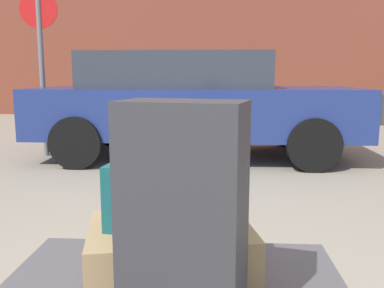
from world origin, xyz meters
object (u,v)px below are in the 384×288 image
object	(u,v)px
no_parking_sign	(41,55)
bollard_kerb_near	(318,110)
parked_car	(192,102)
suitcase_charcoal_front_right	(183,217)
duffel_bag_teal_topmost_pile	(170,195)
suitcase_tan_center	(170,250)

from	to	relation	value
no_parking_sign	bollard_kerb_near	bearing A→B (deg)	40.27
bollard_kerb_near	parked_car	bearing A→B (deg)	-124.07
bollard_kerb_near	suitcase_charcoal_front_right	bearing A→B (deg)	-105.76
bollard_kerb_near	no_parking_sign	xyz separation A→B (m)	(-4.69, -3.97, 1.05)
suitcase_charcoal_front_right	duffel_bag_teal_topmost_pile	distance (m)	0.34
suitcase_tan_center	bollard_kerb_near	size ratio (longest dim) A/B	0.91
duffel_bag_teal_topmost_pile	no_parking_sign	distance (m)	4.75
suitcase_charcoal_front_right	duffel_bag_teal_topmost_pile	size ratio (longest dim) A/B	1.59
suitcase_tan_center	parked_car	size ratio (longest dim) A/B	0.15
suitcase_charcoal_front_right	no_parking_sign	distance (m)	5.07
parked_car	no_parking_sign	world-z (taller)	no_parking_sign
duffel_bag_teal_topmost_pile	no_parking_sign	world-z (taller)	no_parking_sign
no_parking_sign	duffel_bag_teal_topmost_pile	bearing A→B (deg)	-61.59
suitcase_tan_center	parked_car	distance (m)	4.23
suitcase_tan_center	no_parking_sign	size ratio (longest dim) A/B	0.28
bollard_kerb_near	duffel_bag_teal_topmost_pile	bearing A→B (deg)	-106.87
suitcase_tan_center	duffel_bag_teal_topmost_pile	distance (m)	0.23
suitcase_charcoal_front_right	bollard_kerb_near	size ratio (longest dim) A/B	1.03
duffel_bag_teal_topmost_pile	bollard_kerb_near	xyz separation A→B (m)	(2.46, 8.10, -0.33)
bollard_kerb_near	no_parking_sign	size ratio (longest dim) A/B	0.31
bollard_kerb_near	no_parking_sign	world-z (taller)	no_parking_sign
suitcase_charcoal_front_right	no_parking_sign	bearing A→B (deg)	130.78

